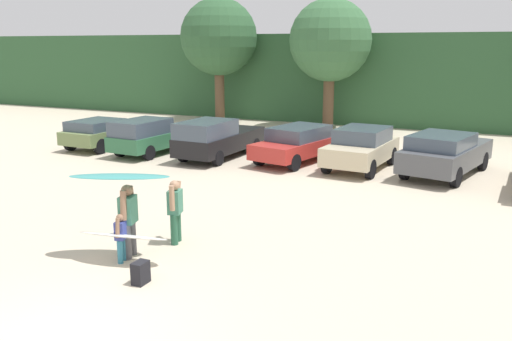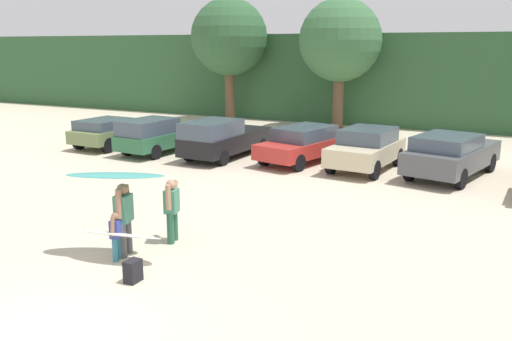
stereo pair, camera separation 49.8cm
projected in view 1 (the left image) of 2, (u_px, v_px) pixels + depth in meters
hillside_ridge at (405, 76)px, 35.30m from camera, size 108.00×12.00×5.24m
tree_center_left at (219, 38)px, 32.13m from camera, size 4.58×4.58×7.35m
tree_center at (330, 41)px, 29.55m from camera, size 4.52×4.52×7.11m
parked_car_olive_green at (103, 132)px, 24.44m from camera, size 2.05×3.97×1.33m
parked_car_forest_green at (153, 135)px, 23.21m from camera, size 2.05×4.80×1.54m
parked_car_black at (217, 138)px, 22.20m from camera, size 1.96×4.87×1.65m
parked_car_red at (297, 143)px, 21.49m from camera, size 2.67×4.51×1.43m
parked_car_champagne at (361, 147)px, 20.28m from camera, size 2.17×4.12×1.56m
parked_car_dark_gray at (445, 153)px, 19.24m from camera, size 2.95×5.07×1.56m
person_adult at (128, 217)px, 11.75m from camera, size 0.40×0.67×1.65m
person_child at (121, 235)px, 11.54m from camera, size 0.26×0.42×1.08m
person_companion at (175, 208)px, 12.61m from camera, size 0.37×0.65×1.52m
surfboard_teal at (119, 176)px, 11.56m from camera, size 2.25×1.42×0.09m
surfboard_white at (123, 236)px, 11.51m from camera, size 2.12×0.93×0.25m
backpack_dropped at (141, 273)px, 10.56m from camera, size 0.24×0.34×0.45m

